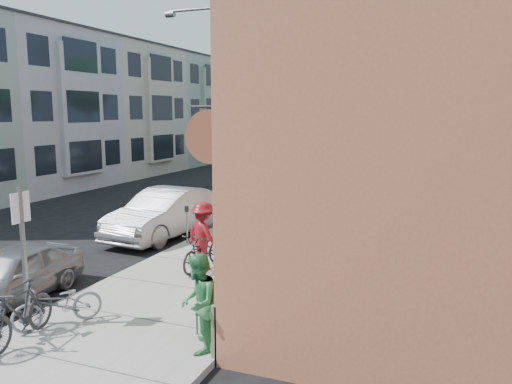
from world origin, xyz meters
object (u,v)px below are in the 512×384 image
(sign_post, at_px, (23,243))
(car_1, at_px, (166,213))
(patron_grey, at_px, (221,279))
(tree_bare, at_px, (263,154))
(tree_leafy_mid, at_px, (319,90))
(car_0, at_px, (11,275))
(cyclist, at_px, (203,236))
(parking_meter_far, at_px, (264,188))
(parked_bike_a, at_px, (20,313))
(patio_chair_b, at_px, (210,310))
(tree_leafy_far, at_px, (346,79))
(car_3, at_px, (268,177))
(parking_meter_near, at_px, (187,219))
(car_2, at_px, (232,192))
(car_4, at_px, (299,166))
(bus, at_px, (287,148))
(parked_bike_b, at_px, (58,304))
(utility_pole_near, at_px, (230,84))
(patron_green, at_px, (198,303))

(sign_post, xyz_separation_m, car_1, (-1.55, 7.77, -0.98))
(patron_grey, bearing_deg, car_1, -133.61)
(sign_post, relative_size, tree_bare, 0.56)
(tree_bare, bearing_deg, tree_leafy_mid, 90.00)
(car_0, bearing_deg, cyclist, 42.51)
(parking_meter_far, xyz_separation_m, parked_bike_a, (0.60, -14.59, -0.27))
(patio_chair_b, relative_size, patron_grey, 0.53)
(tree_leafy_far, relative_size, car_0, 2.35)
(patio_chair_b, relative_size, car_3, 0.16)
(parking_meter_near, relative_size, car_2, 0.23)
(parking_meter_near, relative_size, tree_leafy_mid, 0.17)
(sign_post, distance_m, car_2, 13.62)
(car_2, bearing_deg, tree_bare, -33.51)
(tree_bare, bearing_deg, car_3, 108.28)
(parking_meter_near, bearing_deg, cyclist, -51.55)
(parking_meter_far, bearing_deg, car_1, -103.25)
(tree_bare, xyz_separation_m, car_4, (-2.13, 12.62, -1.84))
(parking_meter_near, xyz_separation_m, bus, (-4.11, 23.28, 0.63))
(parked_bike_b, height_order, car_0, car_0)
(parking_meter_near, relative_size, parked_bike_a, 0.66)
(sign_post, bearing_deg, bus, 97.99)
(utility_pole_near, bearing_deg, sign_post, -90.23)
(utility_pole_near, xyz_separation_m, tree_leafy_mid, (0.41, 11.72, 0.24))
(utility_pole_near, bearing_deg, parking_meter_far, 91.98)
(sign_post, height_order, car_1, sign_post)
(parking_meter_far, xyz_separation_m, car_2, (-1.45, -0.44, -0.22))
(parked_bike_b, relative_size, car_4, 0.36)
(utility_pole_near, relative_size, car_4, 2.03)
(car_1, bearing_deg, parking_meter_near, -31.47)
(parking_meter_far, height_order, patio_chair_b, parking_meter_far)
(car_4, bearing_deg, bus, 121.44)
(patron_green, bearing_deg, patio_chair_b, 173.46)
(sign_post, bearing_deg, car_2, 96.55)
(car_3, relative_size, car_4, 1.09)
(tree_bare, distance_m, car_3, 7.60)
(patron_grey, distance_m, patron_green, 1.46)
(tree_leafy_mid, relative_size, patio_chair_b, 8.12)
(tree_bare, xyz_separation_m, tree_leafy_mid, (0.00, 9.27, 3.00))
(parking_meter_far, height_order, tree_leafy_mid, tree_leafy_mid)
(parked_bike_a, bearing_deg, patron_green, 7.68)
(car_2, bearing_deg, parking_meter_far, 13.62)
(patio_chair_b, height_order, cyclist, cyclist)
(parking_meter_far, bearing_deg, parked_bike_a, -87.66)
(utility_pole_near, relative_size, tree_leafy_far, 1.11)
(parked_bike_a, distance_m, car_3, 20.11)
(car_1, relative_size, bus, 0.45)
(tree_leafy_mid, height_order, tree_leafy_far, tree_leafy_far)
(car_0, xyz_separation_m, car_3, (-0.24, 18.23, 0.09))
(sign_post, relative_size, patron_green, 1.57)
(car_0, bearing_deg, tree_bare, 75.35)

